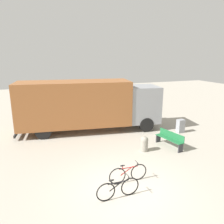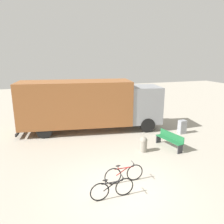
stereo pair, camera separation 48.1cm
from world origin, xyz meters
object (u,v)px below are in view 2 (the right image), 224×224
(bicycle_middle, at_px, (124,174))
(bollard_near_bench, at_px, (143,144))
(utility_box, at_px, (182,127))
(park_bench, at_px, (170,139))
(delivery_truck, at_px, (89,104))
(bicycle_near, at_px, (112,189))

(bicycle_middle, height_order, bollard_near_bench, bollard_near_bench)
(bollard_near_bench, xyz_separation_m, utility_box, (3.73, 1.78, 0.00))
(park_bench, height_order, bicycle_middle, park_bench)
(delivery_truck, distance_m, utility_box, 6.43)
(park_bench, xyz_separation_m, bicycle_middle, (-3.74, -2.47, -0.12))
(delivery_truck, height_order, bicycle_near, delivery_truck)
(utility_box, bearing_deg, delivery_truck, 155.90)
(bicycle_near, height_order, utility_box, utility_box)
(bicycle_middle, xyz_separation_m, bollard_near_bench, (2.08, 2.46, 0.07))
(bicycle_near, height_order, bicycle_middle, same)
(bicycle_near, bearing_deg, utility_box, 36.43)
(bicycle_near, bearing_deg, delivery_truck, 82.31)
(delivery_truck, distance_m, park_bench, 5.83)
(park_bench, bearing_deg, bicycle_near, 114.93)
(delivery_truck, xyz_separation_m, utility_box, (5.72, -2.56, -1.45))
(bicycle_middle, distance_m, utility_box, 7.20)
(park_bench, distance_m, bicycle_near, 5.60)
(park_bench, bearing_deg, utility_box, -60.79)
(park_bench, distance_m, utility_box, 2.73)
(delivery_truck, xyz_separation_m, bicycle_near, (-0.88, -7.63, -1.52))
(delivery_truck, relative_size, park_bench, 5.27)
(utility_box, bearing_deg, park_bench, -139.55)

